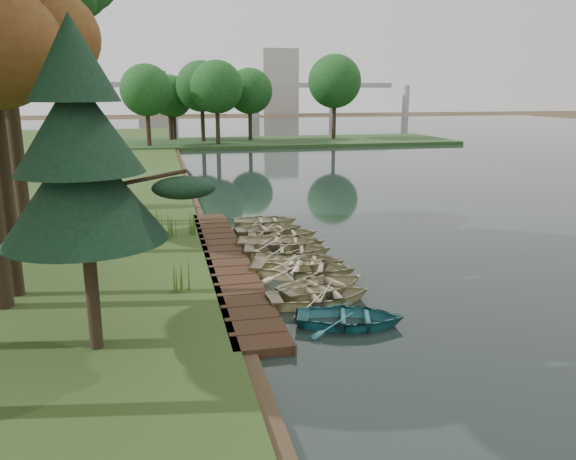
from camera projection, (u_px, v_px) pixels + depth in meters
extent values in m
plane|color=#3D2F1D|center=(268.00, 263.00, 21.82)|extent=(300.00, 300.00, 0.00)
cube|color=black|center=(573.00, 170.00, 47.22)|extent=(130.00, 200.00, 0.05)
cube|color=#342114|center=(227.00, 262.00, 21.43)|extent=(1.60, 16.00, 0.30)
cube|color=#25421D|center=(255.00, 142.00, 70.81)|extent=(50.00, 14.00, 0.45)
cylinder|color=black|center=(57.00, 124.00, 65.13)|extent=(0.50, 0.50, 4.80)
sphere|color=#194819|center=(54.00, 92.00, 64.27)|extent=(5.60, 5.60, 5.60)
cylinder|color=black|center=(117.00, 123.00, 66.57)|extent=(0.50, 0.50, 4.80)
sphere|color=#194819|center=(114.00, 92.00, 65.71)|extent=(5.60, 5.60, 5.60)
cylinder|color=black|center=(174.00, 122.00, 68.02)|extent=(0.50, 0.50, 4.80)
sphere|color=#194819|center=(172.00, 92.00, 67.15)|extent=(5.60, 5.60, 5.60)
cylinder|color=black|center=(229.00, 122.00, 69.46)|extent=(0.50, 0.50, 4.80)
sphere|color=#194819|center=(228.00, 92.00, 68.59)|extent=(5.60, 5.60, 5.60)
cylinder|color=black|center=(281.00, 121.00, 70.90)|extent=(0.50, 0.50, 4.80)
sphere|color=#194819|center=(281.00, 92.00, 70.03)|extent=(5.60, 5.60, 5.60)
cylinder|color=black|center=(332.00, 120.00, 72.34)|extent=(0.50, 0.50, 4.80)
sphere|color=#194819|center=(332.00, 92.00, 71.48)|extent=(5.60, 5.60, 5.60)
cylinder|color=black|center=(380.00, 120.00, 73.78)|extent=(0.50, 0.50, 4.80)
sphere|color=#194819|center=(381.00, 92.00, 72.92)|extent=(5.60, 5.60, 5.60)
cube|color=#A5A5A0|center=(215.00, 85.00, 135.62)|extent=(90.00, 4.00, 1.20)
cylinder|color=#A5A5A0|center=(86.00, 102.00, 130.09)|extent=(1.80, 1.80, 8.00)
cylinder|color=#A5A5A0|center=(173.00, 102.00, 134.42)|extent=(1.80, 1.80, 8.00)
cylinder|color=#A5A5A0|center=(256.00, 102.00, 138.74)|extent=(1.80, 1.80, 8.00)
cylinder|color=#A5A5A0|center=(333.00, 101.00, 143.07)|extent=(1.80, 1.80, 8.00)
cylinder|color=#A5A5A0|center=(406.00, 101.00, 147.39)|extent=(1.80, 1.80, 8.00)
cube|color=#A5A5A0|center=(278.00, 82.00, 158.63)|extent=(10.00, 8.00, 18.00)
cube|color=#A5A5A0|center=(152.00, 93.00, 156.51)|extent=(8.00, 8.00, 12.00)
imported|color=teal|center=(350.00, 315.00, 15.75)|extent=(3.55, 2.97, 0.63)
imported|color=beige|center=(320.00, 293.00, 17.41)|extent=(3.37, 2.46, 0.68)
imported|color=beige|center=(324.00, 283.00, 18.33)|extent=(3.81, 3.25, 0.67)
imported|color=beige|center=(303.00, 266.00, 19.95)|extent=(4.51, 3.92, 0.78)
imported|color=beige|center=(298.00, 259.00, 20.90)|extent=(4.08, 3.47, 0.72)
imported|color=beige|center=(287.00, 248.00, 22.35)|extent=(3.98, 3.22, 0.73)
imported|color=beige|center=(281.00, 240.00, 23.44)|extent=(4.20, 3.43, 0.76)
imported|color=beige|center=(282.00, 232.00, 25.01)|extent=(3.35, 2.53, 0.65)
imported|color=beige|center=(269.00, 227.00, 25.84)|extent=(3.36, 2.51, 0.66)
imported|color=beige|center=(265.00, 219.00, 27.55)|extent=(3.32, 2.50, 0.65)
imported|color=beige|center=(99.00, 201.00, 30.61)|extent=(4.48, 4.41, 0.76)
cylinder|color=black|center=(3.00, 166.00, 16.56)|extent=(0.40, 0.40, 8.04)
cylinder|color=black|center=(9.00, 85.00, 20.50)|extent=(0.50, 0.50, 12.79)
cylinder|color=black|center=(8.00, 112.00, 25.23)|extent=(0.45, 0.45, 10.55)
cylinder|color=black|center=(63.00, 110.00, 25.97)|extent=(0.45, 0.45, 10.64)
cylinder|color=black|center=(92.00, 286.00, 13.54)|extent=(0.32, 0.32, 3.21)
cone|color=black|center=(83.00, 186.00, 12.95)|extent=(3.80, 3.80, 2.60)
cone|color=black|center=(77.00, 123.00, 12.61)|extent=(2.90, 2.90, 2.25)
cone|color=black|center=(71.00, 57.00, 12.27)|extent=(2.00, 2.00, 1.90)
cone|color=#3F661E|center=(182.00, 277.00, 17.81)|extent=(0.60, 0.60, 0.90)
cone|color=#3F661E|center=(193.00, 224.00, 24.74)|extent=(0.60, 0.60, 1.01)
cone|color=#3F661E|center=(157.00, 221.00, 25.26)|extent=(0.60, 0.60, 0.97)
cone|color=#3F661E|center=(171.00, 226.00, 24.16)|extent=(0.60, 0.60, 1.09)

